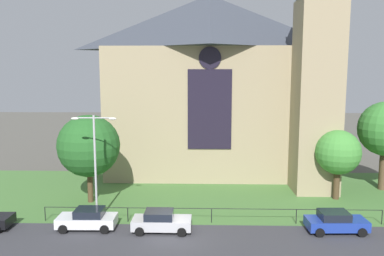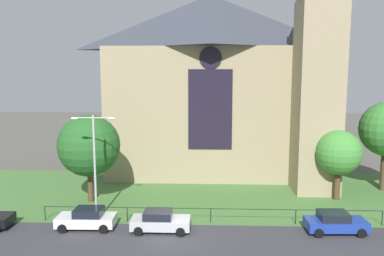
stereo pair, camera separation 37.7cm
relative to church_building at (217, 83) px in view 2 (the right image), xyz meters
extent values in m
plane|color=#56544C|center=(-3.50, -8.36, -10.27)|extent=(160.00, 160.00, 0.00)
cube|color=#38383D|center=(-3.50, -20.36, -10.27)|extent=(120.00, 8.00, 0.01)
cube|color=#477538|center=(-3.50, -10.36, -10.27)|extent=(120.00, 20.00, 0.01)
cube|color=tan|center=(-0.77, 0.63, -3.27)|extent=(22.00, 12.00, 14.00)
pyramid|color=#383D47|center=(-0.77, 0.63, 6.73)|extent=(22.00, 12.00, 6.00)
cube|color=black|center=(-0.77, -5.42, -2.57)|extent=(4.40, 0.16, 8.00)
cylinder|color=black|center=(-0.77, -5.42, 2.53)|extent=(2.20, 0.15, 2.20)
cube|color=tan|center=(9.23, -7.37, -1.27)|extent=(4.00, 4.00, 18.00)
cylinder|color=black|center=(-0.77, -15.86, -9.17)|extent=(25.52, 0.05, 0.05)
cylinder|color=black|center=(-13.53, -15.86, -9.72)|extent=(0.07, 0.07, 1.10)
cylinder|color=black|center=(-7.15, -15.86, -9.72)|extent=(0.07, 0.07, 1.10)
cylinder|color=black|center=(-0.77, -15.86, -9.72)|extent=(0.07, 0.07, 1.10)
cylinder|color=black|center=(5.61, -15.86, -9.72)|extent=(0.07, 0.07, 1.10)
cylinder|color=black|center=(11.99, -15.86, -9.72)|extent=(0.07, 0.07, 1.10)
cylinder|color=#4C3823|center=(10.61, -9.88, -8.86)|extent=(0.54, 0.54, 2.82)
sphere|color=#428C38|center=(10.61, -9.88, -5.97)|extent=(3.97, 3.97, 3.97)
cylinder|color=#4C3823|center=(-11.35, -11.29, -8.76)|extent=(0.47, 0.47, 3.02)
sphere|color=#235B23|center=(-11.35, -11.29, -5.23)|extent=(5.39, 5.39, 5.39)
cylinder|color=#B2B2B7|center=(-9.49, -15.96, -6.18)|extent=(0.16, 0.16, 8.18)
cylinder|color=#B2B2B7|center=(-10.19, -15.96, -2.29)|extent=(1.40, 0.10, 0.10)
cylinder|color=#B2B2B7|center=(-8.79, -15.96, -2.29)|extent=(1.40, 0.10, 0.10)
ellipsoid|color=white|center=(-10.89, -15.96, -2.34)|extent=(0.57, 0.26, 0.20)
ellipsoid|color=white|center=(-8.09, -15.96, -2.34)|extent=(0.57, 0.26, 0.20)
cylinder|color=black|center=(-16.04, -16.57, -9.95)|extent=(0.65, 0.24, 0.64)
cube|color=silver|center=(-9.86, -17.29, -9.66)|extent=(4.23, 1.87, 0.70)
cube|color=black|center=(-9.66, -17.28, -9.04)|extent=(2.03, 1.63, 0.55)
cylinder|color=black|center=(-11.31, -18.21, -9.95)|extent=(0.64, 0.23, 0.64)
cylinder|color=black|center=(-11.34, -16.41, -9.95)|extent=(0.64, 0.23, 0.64)
cylinder|color=black|center=(-8.37, -18.16, -9.95)|extent=(0.64, 0.23, 0.64)
cylinder|color=black|center=(-8.40, -16.36, -9.95)|extent=(0.64, 0.23, 0.64)
cube|color=#B7B7BC|center=(-4.36, -17.59, -9.66)|extent=(4.21, 1.82, 0.70)
cube|color=black|center=(-4.56, -17.59, -9.04)|extent=(2.01, 1.61, 0.55)
cylinder|color=black|center=(-2.89, -16.70, -9.95)|extent=(0.64, 0.22, 0.64)
cylinder|color=black|center=(-2.90, -18.50, -9.95)|extent=(0.64, 0.22, 0.64)
cylinder|color=black|center=(-5.83, -16.68, -9.95)|extent=(0.64, 0.22, 0.64)
cylinder|color=black|center=(-5.84, -18.48, -9.95)|extent=(0.64, 0.22, 0.64)
cube|color=#1E3899|center=(8.08, -17.36, -9.66)|extent=(4.26, 1.95, 0.70)
cube|color=black|center=(7.88, -17.37, -9.04)|extent=(2.06, 1.67, 0.55)
cylinder|color=black|center=(9.52, -16.41, -9.95)|extent=(0.65, 0.24, 0.64)
cylinder|color=black|center=(9.58, -18.21, -9.95)|extent=(0.65, 0.24, 0.64)
cylinder|color=black|center=(6.58, -16.52, -9.95)|extent=(0.65, 0.24, 0.64)
cylinder|color=black|center=(6.64, -18.32, -9.95)|extent=(0.65, 0.24, 0.64)
camera|label=1|loc=(-1.49, -43.86, 0.80)|focal=36.01mm
camera|label=2|loc=(-1.11, -43.85, 0.80)|focal=36.01mm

